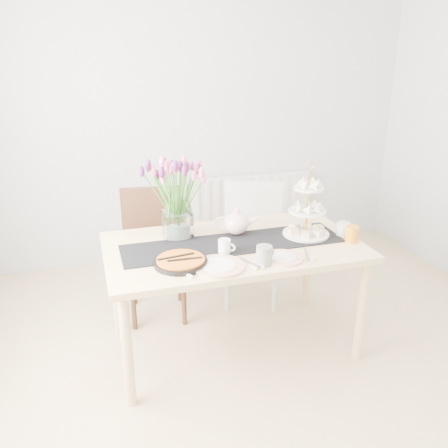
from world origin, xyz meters
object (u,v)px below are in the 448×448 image
object	(u,v)px
mug_white	(224,247)
mug_orange	(352,234)
cake_stand	(307,217)
cream_jug	(343,229)
radiator	(251,205)
tart_tin	(181,262)
teapot	(236,223)
plate_right	(283,258)
plate_left	(219,266)
dining_table	(233,255)
chair_brown	(155,242)
chair_white	(253,233)
tulip_vase	(176,185)
mug_grey	(264,255)

from	to	relation	value
mug_white	mug_orange	xyz separation A→B (m)	(0.83, -0.05, 0.01)
cake_stand	cream_jug	xyz separation A→B (m)	(0.23, -0.07, -0.08)
radiator	tart_tin	xyz separation A→B (m)	(-1.06, -1.74, 0.32)
teapot	plate_right	bearing A→B (deg)	-51.43
plate_left	dining_table	bearing A→B (deg)	58.23
chair_brown	teapot	world-z (taller)	chair_brown
chair_brown	chair_white	xyz separation A→B (m)	(0.77, 0.00, -0.01)
cake_stand	mug_white	distance (m)	0.61
teapot	plate_right	world-z (taller)	teapot
chair_white	mug_orange	xyz separation A→B (m)	(0.37, -0.81, 0.26)
tulip_vase	tart_tin	distance (m)	0.53
cream_jug	plate_left	bearing A→B (deg)	-150.61
mug_grey	cake_stand	bearing A→B (deg)	12.97
chair_white	tart_tin	size ratio (longest dim) A/B	2.99
dining_table	cream_jug	world-z (taller)	cream_jug
radiator	dining_table	distance (m)	1.70
plate_left	teapot	bearing A→B (deg)	60.23
radiator	tart_tin	bearing A→B (deg)	-121.39
chair_brown	cream_jug	world-z (taller)	chair_brown
cream_jug	cake_stand	bearing A→B (deg)	179.38
mug_orange	plate_left	distance (m)	0.93
chair_brown	tulip_vase	distance (m)	0.70
radiator	plate_right	world-z (taller)	plate_right
teapot	plate_left	xyz separation A→B (m)	(-0.25, -0.44, -0.07)
teapot	plate_left	size ratio (longest dim) A/B	0.88
chair_brown	teapot	xyz separation A→B (m)	(0.47, -0.50, 0.28)
cake_stand	plate_left	distance (m)	0.75
cake_stand	mug_orange	xyz separation A→B (m)	(0.24, -0.17, -0.08)
mug_grey	mug_white	size ratio (longest dim) A/B	1.22
teapot	mug_grey	bearing A→B (deg)	-68.09
dining_table	tart_tin	bearing A→B (deg)	-152.62
chair_brown	tulip_vase	size ratio (longest dim) A/B	1.48
cake_stand	mug_orange	size ratio (longest dim) A/B	4.40
mug_orange	mug_white	bearing A→B (deg)	151.13
mug_grey	cream_jug	bearing A→B (deg)	-3.36
chair_brown	plate_right	size ratio (longest dim) A/B	3.96
chair_brown	tulip_vase	bearing A→B (deg)	-70.39
radiator	plate_left	world-z (taller)	plate_left
cake_stand	radiator	bearing A→B (deg)	83.34
cake_stand	cream_jug	distance (m)	0.26
chair_brown	mug_orange	size ratio (longest dim) A/B	9.34
tulip_vase	teapot	world-z (taller)	tulip_vase
tart_tin	plate_left	world-z (taller)	tart_tin
radiator	mug_white	world-z (taller)	mug_white
dining_table	chair_white	size ratio (longest dim) A/B	1.73
chair_white	dining_table	bearing A→B (deg)	-98.50
tulip_vase	plate_left	world-z (taller)	tulip_vase
dining_table	mug_white	size ratio (longest dim) A/B	17.76
chair_white	plate_right	world-z (taller)	chair_white
dining_table	teapot	world-z (taller)	teapot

